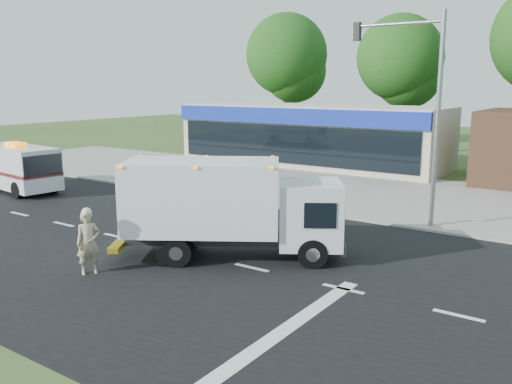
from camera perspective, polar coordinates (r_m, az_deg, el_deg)
ground at (r=16.34m, az=-0.44°, el=-8.02°), size 120.00×120.00×0.00m
road_asphalt at (r=16.34m, az=-0.44°, el=-8.00°), size 60.00×14.00×0.02m
sidewalk at (r=23.25m, az=11.25°, el=-2.21°), size 60.00×2.40×0.12m
parking_apron at (r=28.57m, az=15.90°, el=-0.02°), size 60.00×9.00×0.02m
lane_markings at (r=14.57m, az=0.88°, el=-10.40°), size 55.20×7.00×0.01m
ems_box_truck at (r=16.84m, az=-3.10°, el=-1.10°), size 7.09×5.55×3.11m
emergency_worker at (r=16.31m, az=-17.24°, el=-5.02°), size 0.72×0.81×1.97m
ambulance_van at (r=30.01m, az=-23.70°, el=2.43°), size 5.53×2.63×2.51m
retail_strip_mall at (r=37.28m, az=5.86°, el=6.03°), size 18.00×6.20×4.00m
traffic_signal_pole at (r=21.24m, az=17.01°, el=9.52°), size 3.51×0.25×8.00m
background_trees at (r=41.97m, az=21.80°, el=13.23°), size 36.77×7.39×12.10m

